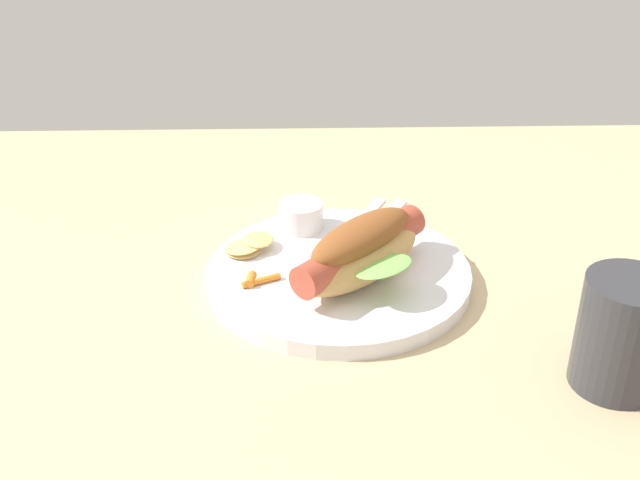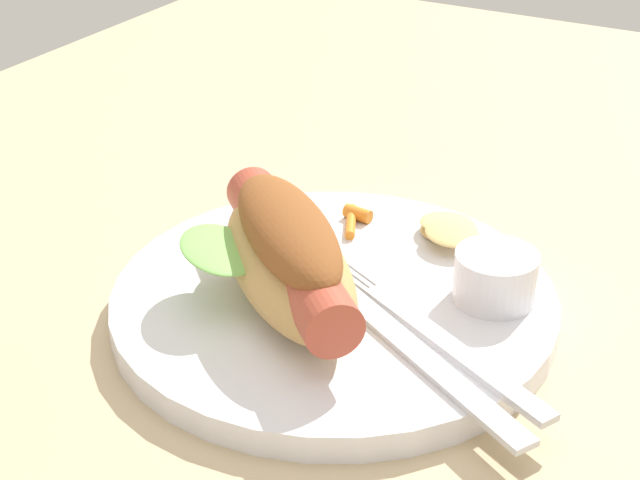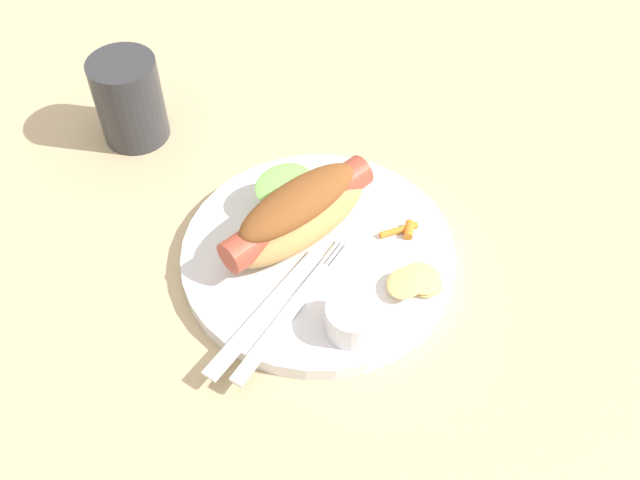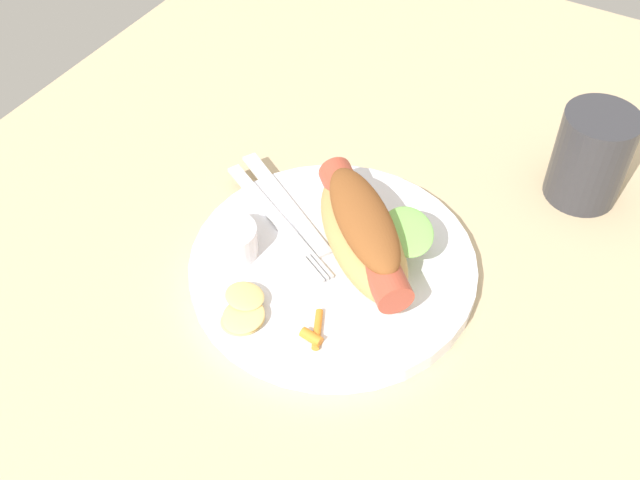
{
  "view_description": "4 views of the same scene",
  "coord_description": "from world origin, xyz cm",
  "px_view_note": "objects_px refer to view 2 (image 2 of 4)",
  "views": [
    {
      "loc": [
        0.02,
        62.44,
        40.3
      ],
      "look_at": [
        -1.73,
        -1.57,
        5.28
      ],
      "focal_mm": 44.06,
      "sensor_mm": 36.0,
      "label": 1
    },
    {
      "loc": [
        -45.24,
        -24.93,
        31.31
      ],
      "look_at": [
        -4.32,
        -2.23,
        5.12
      ],
      "focal_mm": 54.62,
      "sensor_mm": 36.0,
      "label": 2
    },
    {
      "loc": [
        -0.1,
        -44.78,
        53.95
      ],
      "look_at": [
        -3.43,
        -4.1,
        4.67
      ],
      "focal_mm": 40.74,
      "sensor_mm": 36.0,
      "label": 3
    },
    {
      "loc": [
        35.82,
        18.85,
        52.57
      ],
      "look_at": [
        -2.69,
        -3.53,
        4.66
      ],
      "focal_mm": 43.18,
      "sensor_mm": 36.0,
      "label": 4
    }
  ],
  "objects_px": {
    "plate": "(334,302)",
    "carrot_garnish": "(357,218)",
    "knife": "(426,361)",
    "hot_dog": "(287,254)",
    "fork": "(437,338)",
    "chips_pile": "(449,228)",
    "sauce_ramekin": "(493,280)"
  },
  "relations": [
    {
      "from": "plate",
      "to": "carrot_garnish",
      "type": "xyz_separation_m",
      "value": [
        0.08,
        0.03,
        0.01
      ]
    },
    {
      "from": "plate",
      "to": "knife",
      "type": "height_order",
      "value": "knife"
    },
    {
      "from": "plate",
      "to": "knife",
      "type": "xyz_separation_m",
      "value": [
        -0.04,
        -0.07,
        0.01
      ]
    },
    {
      "from": "plate",
      "to": "hot_dog",
      "type": "bearing_deg",
      "value": 136.47
    },
    {
      "from": "fork",
      "to": "knife",
      "type": "bearing_deg",
      "value": 124.96
    },
    {
      "from": "hot_dog",
      "to": "fork",
      "type": "distance_m",
      "value": 0.09
    },
    {
      "from": "chips_pile",
      "to": "hot_dog",
      "type": "bearing_deg",
      "value": 154.52
    },
    {
      "from": "sauce_ramekin",
      "to": "carrot_garnish",
      "type": "relative_size",
      "value": 1.26
    },
    {
      "from": "plate",
      "to": "chips_pile",
      "type": "relative_size",
      "value": 4.17
    },
    {
      "from": "sauce_ramekin",
      "to": "knife",
      "type": "relative_size",
      "value": 0.3
    },
    {
      "from": "hot_dog",
      "to": "knife",
      "type": "xyz_separation_m",
      "value": [
        -0.02,
        -0.09,
        -0.03
      ]
    },
    {
      "from": "carrot_garnish",
      "to": "sauce_ramekin",
      "type": "bearing_deg",
      "value": -113.11
    },
    {
      "from": "sauce_ramekin",
      "to": "chips_pile",
      "type": "xyz_separation_m",
      "value": [
        0.06,
        0.05,
        -0.01
      ]
    },
    {
      "from": "sauce_ramekin",
      "to": "knife",
      "type": "distance_m",
      "value": 0.07
    },
    {
      "from": "plate",
      "to": "sauce_ramekin",
      "type": "bearing_deg",
      "value": -68.71
    },
    {
      "from": "sauce_ramekin",
      "to": "fork",
      "type": "relative_size",
      "value": 0.3
    },
    {
      "from": "knife",
      "to": "fork",
      "type": "bearing_deg",
      "value": -52.25
    },
    {
      "from": "chips_pile",
      "to": "carrot_garnish",
      "type": "height_order",
      "value": "chips_pile"
    },
    {
      "from": "chips_pile",
      "to": "plate",
      "type": "bearing_deg",
      "value": 159.6
    },
    {
      "from": "knife",
      "to": "carrot_garnish",
      "type": "xyz_separation_m",
      "value": [
        0.12,
        0.1,
        0.0
      ]
    },
    {
      "from": "chips_pile",
      "to": "carrot_garnish",
      "type": "xyz_separation_m",
      "value": [
        -0.01,
        0.06,
        -0.0
      ]
    },
    {
      "from": "sauce_ramekin",
      "to": "fork",
      "type": "xyz_separation_m",
      "value": [
        -0.05,
        0.01,
        -0.01
      ]
    },
    {
      "from": "knife",
      "to": "chips_pile",
      "type": "distance_m",
      "value": 0.14
    },
    {
      "from": "chips_pile",
      "to": "sauce_ramekin",
      "type": "bearing_deg",
      "value": -139.67
    },
    {
      "from": "plate",
      "to": "knife",
      "type": "bearing_deg",
      "value": -117.82
    },
    {
      "from": "knife",
      "to": "carrot_garnish",
      "type": "distance_m",
      "value": 0.15
    },
    {
      "from": "fork",
      "to": "carrot_garnish",
      "type": "bearing_deg",
      "value": -17.65
    },
    {
      "from": "fork",
      "to": "chips_pile",
      "type": "height_order",
      "value": "chips_pile"
    },
    {
      "from": "plate",
      "to": "chips_pile",
      "type": "xyz_separation_m",
      "value": [
        0.09,
        -0.03,
        0.01
      ]
    },
    {
      "from": "hot_dog",
      "to": "sauce_ramekin",
      "type": "bearing_deg",
      "value": -109.85
    },
    {
      "from": "plate",
      "to": "fork",
      "type": "xyz_separation_m",
      "value": [
        -0.02,
        -0.07,
        0.01
      ]
    },
    {
      "from": "fork",
      "to": "plate",
      "type": "bearing_deg",
      "value": 13.35
    }
  ]
}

